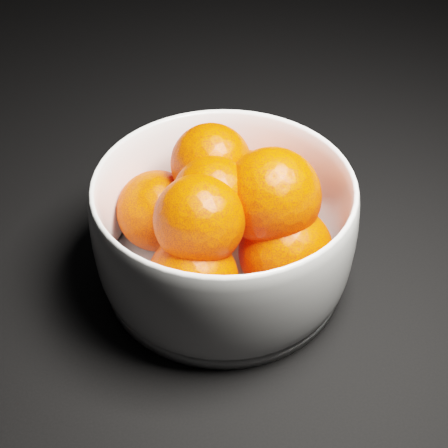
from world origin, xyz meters
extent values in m
cube|color=black|center=(0.00, 0.00, 0.00)|extent=(3.00, 3.00, 0.00)
cylinder|color=silver|center=(-0.25, -0.25, 0.01)|extent=(0.23, 0.23, 0.01)
sphere|color=#F72F00|center=(-0.21, -0.20, 0.05)|extent=(0.08, 0.08, 0.08)
sphere|color=#F72F00|center=(-0.30, -0.20, 0.05)|extent=(0.08, 0.08, 0.08)
sphere|color=#F72F00|center=(-0.29, -0.30, 0.05)|extent=(0.08, 0.08, 0.08)
sphere|color=#F72F00|center=(-0.20, -0.29, 0.05)|extent=(0.09, 0.09, 0.09)
sphere|color=#F72F00|center=(-0.25, -0.20, 0.10)|extent=(0.08, 0.08, 0.08)
sphere|color=#F72F00|center=(-0.28, -0.28, 0.10)|extent=(0.08, 0.08, 0.08)
sphere|color=#F72F00|center=(-0.21, -0.26, 0.10)|extent=(0.09, 0.09, 0.09)
sphere|color=#F72F00|center=(-0.26, -0.25, 0.10)|extent=(0.07, 0.07, 0.07)
camera|label=1|loc=(-0.36, -0.66, 0.45)|focal=50.00mm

